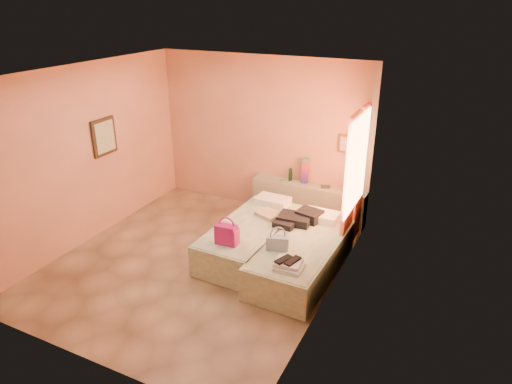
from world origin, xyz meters
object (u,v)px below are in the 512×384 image
Objects in this scene: headboard_ledge at (308,202)px; bed_left at (251,238)px; green_book at (325,187)px; flower_vase at (349,186)px; bed_right at (302,258)px; water_bottle at (290,175)px; towel_stack at (289,266)px; magenta_handbag at (227,234)px; blue_handbag at (277,243)px.

bed_left is at bearing -103.97° from headboard_ledge.
flower_vase is at bearing -30.38° from green_book.
bed_right is (0.90, -0.19, 0.00)m from bed_left.
water_bottle reaches higher than towel_stack.
headboard_ledge is 6.52× the size of magenta_handbag.
blue_handbag is (-0.02, -2.05, -0.07)m from green_book.
flower_vase reaches higher than towel_stack.
flower_vase is (0.73, -0.06, 0.46)m from headboard_ledge.
blue_handbag reaches higher than green_book.
magenta_handbag reaches higher than towel_stack.
green_book is 0.54× the size of blue_handbag.
bed_left is 5.71× the size of towel_stack.
blue_handbag is (0.70, 0.16, -0.05)m from magenta_handbag.
bed_left is 0.90m from blue_handbag.
green_book is at bearing 71.25° from blue_handbag.
flower_vase reaches higher than magenta_handbag.
towel_stack is at bearing -15.76° from magenta_handbag.
towel_stack is at bearing -67.84° from blue_handbag.
magenta_handbag reaches higher than blue_handbag.
water_bottle is 1.11m from flower_vase.
water_bottle is 0.77× the size of blue_handbag.
green_book is at bearing 99.06° from bed_right.
towel_stack is (0.98, -2.46, -0.22)m from water_bottle.
bed_right is 8.63× the size of water_bottle.
headboard_ledge is 0.45m from green_book.
green_book reaches higher than towel_stack.
blue_handbag is (0.65, -2.08, -0.17)m from water_bottle.
headboard_ledge is 0.86m from flower_vase.
headboard_ledge reaches higher than towel_stack.
blue_handbag is at bearing 9.49° from magenta_handbag.
blue_handbag reaches higher than headboard_ledge.
water_bottle is 2.66m from towel_stack.
flower_vase reaches higher than water_bottle.
flower_vase is at bearing 58.18° from magenta_handbag.
bed_right is at bearing 96.72° from towel_stack.
water_bottle is at bearing 158.83° from green_book.
water_bottle is 0.88× the size of flower_vase.
water_bottle is at bearing 173.86° from flower_vase.
flower_vase is (0.20, 1.64, 0.53)m from bed_right.
blue_handbag is at bearing -72.62° from water_bottle.
bed_left and bed_right have the same top height.
towel_stack reaches higher than bed_right.
headboard_ledge is at bearing 165.98° from green_book.
headboard_ledge is 0.58m from water_bottle.
water_bottle is 0.74× the size of magenta_handbag.
headboard_ledge is 5.86× the size of towel_stack.
magenta_handbag reaches higher than green_book.
headboard_ledge reaches higher than bed_right.
bed_left is 1.72m from green_book.
blue_handbag reaches higher than towel_stack.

